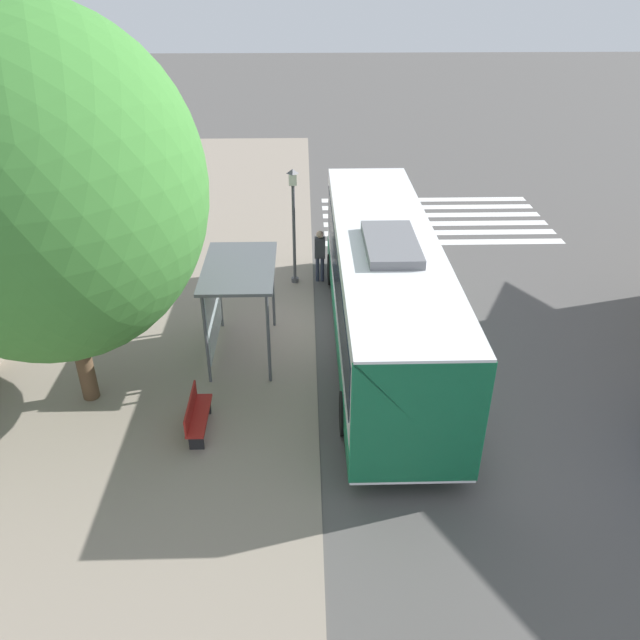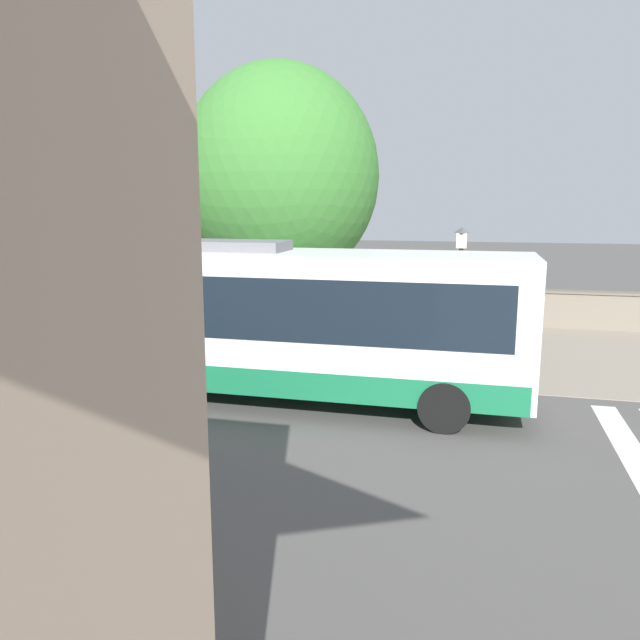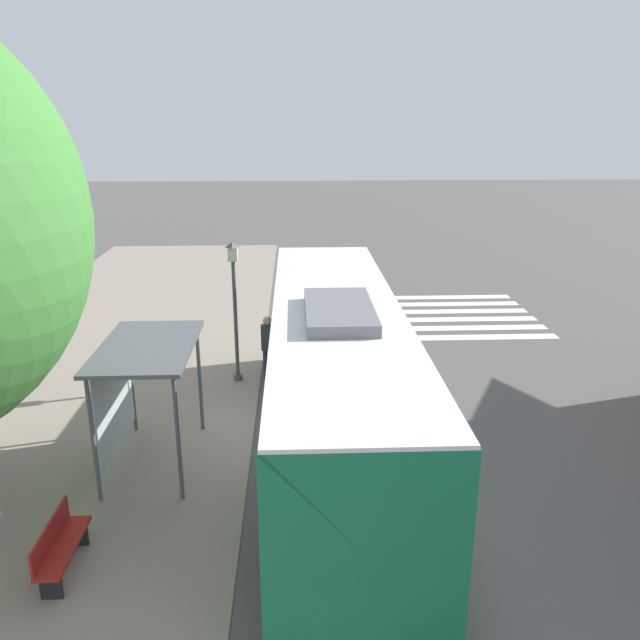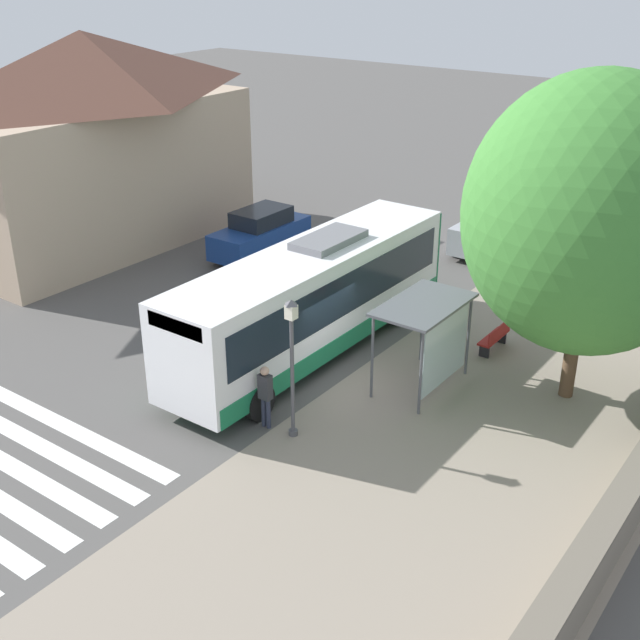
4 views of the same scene
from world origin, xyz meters
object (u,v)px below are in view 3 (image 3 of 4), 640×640
(bus, at_px, (336,374))
(bus_shelter, at_px, (140,366))
(bench, at_px, (60,546))
(pedestrian, at_px, (268,342))
(street_lamp_near, at_px, (235,300))

(bus, xyz_separation_m, bus_shelter, (-3.86, -0.11, 0.31))
(bench, bearing_deg, bus_shelter, 79.20)
(bus_shelter, relative_size, pedestrian, 1.72)
(bus_shelter, relative_size, street_lamp_near, 0.80)
(bench, bearing_deg, bus, 36.94)
(pedestrian, distance_m, bench, 8.07)
(bus, height_order, bus_shelter, bus)
(bus, height_order, pedestrian, bus)
(bus, relative_size, pedestrian, 6.33)
(pedestrian, bearing_deg, street_lamp_near, -174.07)
(pedestrian, distance_m, street_lamp_near, 1.47)
(bus_shelter, bearing_deg, pedestrian, 61.38)
(bus, relative_size, bench, 7.39)
(street_lamp_near, bearing_deg, pedestrian, 5.93)
(bus_shelter, relative_size, bench, 2.01)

